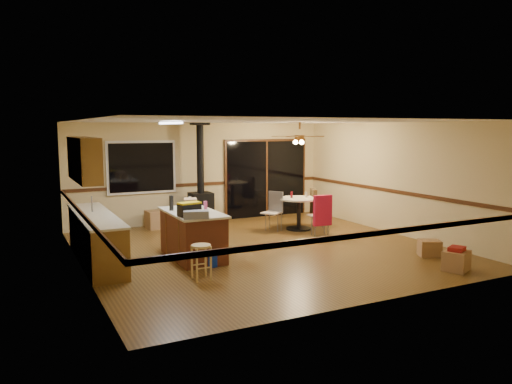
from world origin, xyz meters
TOP-DOWN VIEW (x-y plane):
  - floor at (0.00, 0.00)m, footprint 7.00×7.00m
  - ceiling at (0.00, 0.00)m, footprint 7.00×7.00m
  - wall_back at (0.00, 3.50)m, footprint 7.00×0.00m
  - wall_front at (0.00, -3.50)m, footprint 7.00×0.00m
  - wall_left at (-3.50, 0.00)m, footprint 0.00×7.00m
  - wall_right at (3.50, 0.00)m, footprint 0.00×7.00m
  - chair_rail at (0.00, 0.00)m, footprint 7.00×7.00m
  - window at (-1.60, 3.45)m, footprint 1.72×0.10m
  - sliding_door at (1.90, 3.45)m, footprint 2.52×0.10m
  - lower_cabinets at (-3.20, 0.50)m, footprint 0.60×3.00m
  - countertop at (-3.20, 0.50)m, footprint 0.64×3.04m
  - upper_cabinets at (-3.33, 0.70)m, footprint 0.35×2.00m
  - kitchen_island at (-1.50, 0.00)m, footprint 0.88×1.68m
  - wood_stove at (-0.20, 3.05)m, footprint 0.55×0.50m
  - ceiling_fan at (1.72, 1.41)m, footprint 0.24×0.24m
  - fluorescent_strip at (-1.80, 0.30)m, footprint 0.10×1.20m
  - toolbox_grey at (-1.69, -0.72)m, footprint 0.49×0.36m
  - toolbox_black at (-1.71, -0.44)m, footprint 0.43×0.28m
  - toolbox_yellow_lid at (-1.71, -0.44)m, footprint 0.43×0.28m
  - box_on_island at (-1.46, 0.21)m, footprint 0.32×0.38m
  - bottle_dark at (-1.81, 0.30)m, footprint 0.10×0.10m
  - bottle_pink at (-1.30, -0.19)m, footprint 0.07×0.07m
  - bottle_white at (-1.30, 0.69)m, footprint 0.07×0.07m
  - bar_stool at (-1.84, -1.36)m, footprint 0.34×0.34m
  - blue_bucket at (-1.41, -0.67)m, footprint 0.36×0.36m
  - dining_table at (1.72, 1.41)m, footprint 0.97×0.97m
  - glass_red at (1.57, 1.51)m, footprint 0.08×0.08m
  - glass_cream at (1.90, 1.36)m, footprint 0.07×0.07m
  - chair_left at (1.12, 1.56)m, footprint 0.55×0.55m
  - chair_near at (1.80, 0.52)m, footprint 0.47×0.50m
  - chair_right at (2.25, 1.53)m, footprint 0.58×0.56m
  - box_under_window at (-1.31, 3.10)m, footprint 0.59×0.49m
  - box_corner_a at (2.32, -2.86)m, footprint 0.57×0.54m
  - box_corner_b at (2.64, -1.94)m, footprint 0.50×0.48m
  - box_small_red at (2.32, -2.86)m, footprint 0.36×0.33m

SIDE VIEW (x-z plane):
  - floor at x=0.00m, z-range 0.00..0.00m
  - blue_bucket at x=-1.41m, z-range 0.00..0.26m
  - box_corner_b at x=2.64m, z-range 0.00..0.32m
  - box_corner_a at x=2.32m, z-range 0.00..0.34m
  - box_under_window at x=-1.31m, z-range 0.00..0.44m
  - bar_stool at x=-1.84m, z-range 0.00..0.58m
  - box_small_red at x=2.32m, z-range 0.34..0.42m
  - lower_cabinets at x=-3.20m, z-range 0.00..0.86m
  - kitchen_island at x=-1.50m, z-range 0.00..0.90m
  - dining_table at x=1.72m, z-range 0.14..0.92m
  - chair_left at x=1.12m, z-range 0.33..0.85m
  - chair_near at x=1.80m, z-range 0.25..0.95m
  - chair_right at x=2.25m, z-range 0.25..0.95m
  - wood_stove at x=-0.20m, z-range -0.53..1.99m
  - glass_cream at x=1.90m, z-range 0.78..0.92m
  - glass_red at x=1.57m, z-range 0.78..0.93m
  - countertop at x=-3.20m, z-range 0.86..0.90m
  - toolbox_grey at x=-1.69m, z-range 0.90..1.04m
  - bottle_white at x=-1.30m, z-range 0.90..1.08m
  - chair_rail at x=0.00m, z-range 0.96..1.04m
  - bottle_pink at x=-1.30m, z-range 0.90..1.11m
  - toolbox_black at x=-1.71m, z-range 0.90..1.12m
  - box_on_island at x=-1.46m, z-range 0.90..1.12m
  - bottle_dark at x=-1.81m, z-range 0.90..1.19m
  - sliding_door at x=1.90m, z-range 0.00..2.10m
  - toolbox_yellow_lid at x=-1.71m, z-range 1.12..1.15m
  - wall_back at x=0.00m, z-range -2.20..4.80m
  - wall_front at x=0.00m, z-range -2.20..4.80m
  - wall_left at x=-3.50m, z-range -2.20..4.80m
  - wall_right at x=3.50m, z-range -2.20..4.80m
  - window at x=-1.60m, z-range 0.84..2.16m
  - upper_cabinets at x=-3.33m, z-range 1.50..2.30m
  - ceiling_fan at x=1.72m, z-range 1.94..2.49m
  - fluorescent_strip at x=-1.80m, z-range 2.54..2.58m
  - ceiling at x=0.00m, z-range 2.60..2.60m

